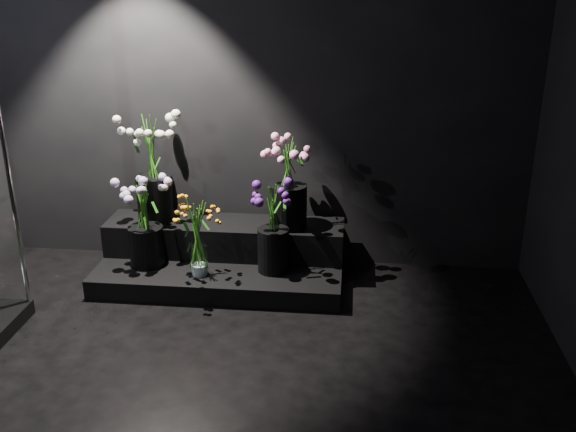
# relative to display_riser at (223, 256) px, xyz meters

# --- Properties ---
(floor) EXTENTS (4.00, 4.00, 0.00)m
(floor) POSITION_rel_display_riser_xyz_m (0.24, -1.65, -0.16)
(floor) COLOR black
(floor) RESTS_ON ground
(wall_back) EXTENTS (4.00, 0.00, 4.00)m
(wall_back) POSITION_rel_display_riser_xyz_m (0.24, 0.35, 1.24)
(wall_back) COLOR black
(wall_back) RESTS_ON floor
(display_riser) EXTENTS (1.78, 0.79, 0.39)m
(display_riser) POSITION_rel_display_riser_xyz_m (0.00, 0.00, 0.00)
(display_riser) COLOR black
(display_riser) RESTS_ON floor
(bouquet_orange_bells) EXTENTS (0.28, 0.28, 0.56)m
(bouquet_orange_bells) POSITION_rel_display_riser_xyz_m (-0.11, -0.29, 0.28)
(bouquet_orange_bells) COLOR white
(bouquet_orange_bells) RESTS_ON display_riser
(bouquet_lilac) EXTENTS (0.42, 0.42, 0.65)m
(bouquet_lilac) POSITION_rel_display_riser_xyz_m (-0.52, -0.16, 0.35)
(bouquet_lilac) COLOR black
(bouquet_lilac) RESTS_ON display_riser
(bouquet_purple) EXTENTS (0.37, 0.37, 0.65)m
(bouquet_purple) POSITION_rel_display_riser_xyz_m (0.40, -0.17, 0.35)
(bouquet_purple) COLOR black
(bouquet_purple) RESTS_ON display_riser
(bouquet_cream_roses) EXTENTS (0.40, 0.40, 0.80)m
(bouquet_cream_roses) POSITION_rel_display_riser_xyz_m (-0.52, 0.10, 0.69)
(bouquet_cream_roses) COLOR black
(bouquet_cream_roses) RESTS_ON display_riser
(bouquet_pink_roses) EXTENTS (0.46, 0.46, 0.66)m
(bouquet_pink_roses) POSITION_rel_display_riser_xyz_m (0.48, 0.07, 0.61)
(bouquet_pink_roses) COLOR black
(bouquet_pink_roses) RESTS_ON display_riser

